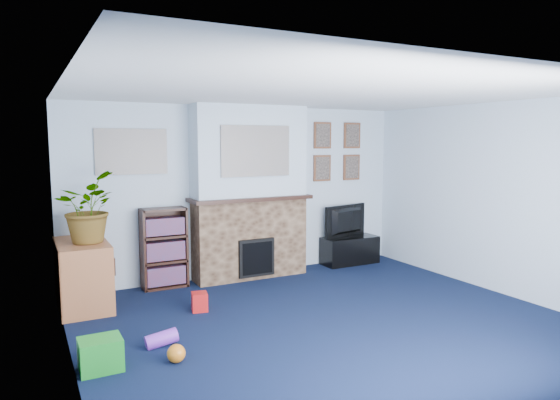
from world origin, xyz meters
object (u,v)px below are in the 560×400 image
bookshelf (164,250)px  sideboard (83,277)px  television (349,221)px  tv_stand (350,249)px

bookshelf → sideboard: (-1.03, -0.36, -0.15)m
television → bookshelf: 2.91m
television → sideboard: 3.96m
bookshelf → tv_stand: bearing=-1.5°
tv_stand → television: (0.00, 0.02, 0.45)m
tv_stand → sideboard: 3.95m
television → sideboard: bearing=-8.4°
television → bookshelf: (-2.91, 0.06, -0.17)m
television → bookshelf: bookshelf is taller
tv_stand → sideboard: bearing=-175.9°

